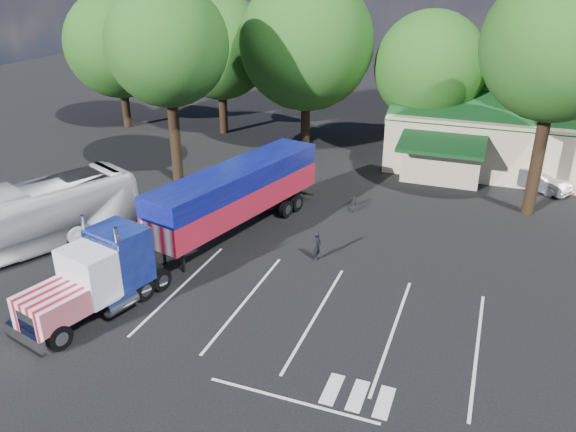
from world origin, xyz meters
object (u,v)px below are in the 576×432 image
(bicycle, at_px, (354,201))
(tour_bus, at_px, (16,221))
(semi_truck, at_px, (206,209))
(woman, at_px, (317,246))
(silver_sedan, at_px, (537,179))

(bicycle, relative_size, tour_bus, 0.13)
(semi_truck, height_order, bicycle, semi_truck)
(semi_truck, distance_m, bicycle, 9.75)
(semi_truck, relative_size, bicycle, 11.34)
(semi_truck, xyz_separation_m, tour_bus, (-8.68, -3.64, -0.50))
(woman, bearing_deg, silver_sedan, -33.88)
(woman, distance_m, silver_sedan, 17.39)
(woman, height_order, silver_sedan, woman)
(semi_truck, relative_size, woman, 12.40)
(bicycle, xyz_separation_m, tour_bus, (-14.29, -11.42, 1.28))
(tour_bus, xyz_separation_m, silver_sedan, (24.49, 18.55, -1.00))
(semi_truck, relative_size, tour_bus, 1.52)
(woman, bearing_deg, bicycle, 1.71)
(bicycle, bearing_deg, woman, -100.52)
(silver_sedan, bearing_deg, semi_truck, 162.37)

